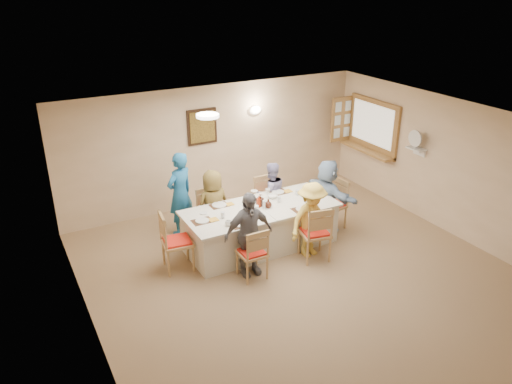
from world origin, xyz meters
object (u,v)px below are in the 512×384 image
chair_back_left (211,213)px  caregiver (180,194)px  chair_right_end (332,204)px  diner_front_right (311,220)px  chair_front_left (252,252)px  dining_table (261,227)px  diner_back_left (213,205)px  diner_front_left (248,234)px  diner_right_end (327,195)px  serving_hatch (373,126)px  chair_back_right (268,200)px  diner_back_right (271,194)px  desk_fan (416,141)px  chair_left_end (177,241)px  condiment_ketchup (259,201)px  chair_front_right (315,232)px

chair_back_left → caregiver: (-0.45, 0.35, 0.35)m
chair_right_end → diner_front_right: size_ratio=0.71×
chair_front_left → caregiver: (-0.45, 1.95, 0.35)m
dining_table → chair_back_left: (-0.60, 0.80, 0.07)m
diner_back_left → diner_front_left: diner_front_left is taller
chair_back_left → caregiver: bearing=135.6°
diner_right_end → caregiver: size_ratio=0.87×
serving_hatch → chair_back_left: serving_hatch is taller
chair_back_right → chair_front_left: chair_back_right is taller
chair_back_right → chair_back_left: bearing=-179.4°
diner_front_right → dining_table: bearing=121.9°
diner_back_right → dining_table: bearing=52.2°
dining_table → diner_front_right: 0.95m
desk_fan → chair_right_end: size_ratio=0.31×
chair_left_end → diner_front_left: diner_front_left is taller
diner_back_left → dining_table: bearing=124.1°
dining_table → chair_front_left: 1.00m
caregiver → diner_back_left: bearing=109.7°
diner_back_right → condiment_ketchup: size_ratio=5.87×
chair_right_end → diner_front_left: (-2.15, -0.68, 0.23)m
condiment_ketchup → diner_front_left: bearing=-129.0°
chair_front_right → chair_right_end: bearing=-127.9°
desk_fan → caregiver: (-4.28, 1.45, -0.75)m
desk_fan → chair_back_right: bearing=157.3°
dining_table → diner_back_right: (0.60, 0.68, 0.25)m
chair_back_left → chair_back_right: chair_back_right is taller
desk_fan → chair_back_left: (-3.83, 1.10, -1.10)m
diner_back_right → chair_front_left: bearing=54.6°
desk_fan → caregiver: 4.59m
serving_hatch → caregiver: 4.45m
diner_back_left → chair_back_right: bearing=178.3°
chair_left_end → diner_front_left: 1.19m
chair_front_left → diner_front_left: bearing=-89.9°
chair_front_right → chair_right_end: chair_front_right is taller
dining_table → caregiver: bearing=132.4°
diner_front_right → diner_front_left: bearing=170.4°
diner_front_right → diner_right_end: bearing=30.1°
dining_table → chair_front_right: 1.01m
chair_front_left → condiment_ketchup: bearing=-124.6°
serving_hatch → condiment_ketchup: size_ratio=6.98×
desk_fan → condiment_ketchup: 3.34m
chair_right_end → serving_hatch: bearing=116.9°
serving_hatch → chair_right_end: bearing=-149.7°
dining_table → chair_back_right: size_ratio=2.98×
caregiver → dining_table: bearing=108.4°
dining_table → serving_hatch: bearing=17.4°
chair_front_right → diner_back_left: diner_back_left is taller
chair_back_right → diner_back_left: diner_back_left is taller
diner_right_end → condiment_ketchup: 1.45m
diner_back_right → diner_right_end: bearing=143.9°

